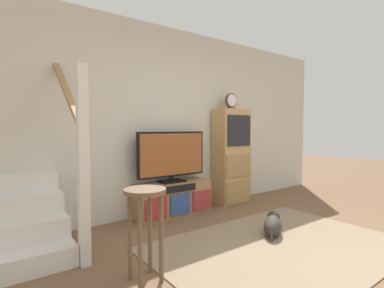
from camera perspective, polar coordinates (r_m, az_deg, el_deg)
ground_plane at (r=3.03m, az=26.83°, el=-21.31°), size 20.00×20.00×0.00m
back_wall at (r=4.44m, az=-2.43°, el=4.57°), size 6.40×0.12×2.70m
area_rug at (r=3.32m, az=17.00°, el=-18.82°), size 2.60×1.80×0.01m
media_console at (r=4.17m, az=-3.77°, el=-10.77°), size 1.13×0.38×0.47m
television at (r=4.09m, az=-3.99°, el=-2.26°), size 1.07×0.22×0.72m
side_cabinet at (r=4.80m, az=7.77°, el=-2.46°), size 0.58×0.38×1.55m
desk_clock at (r=4.77m, az=7.74°, el=8.38°), size 0.23×0.08×0.25m
staircase at (r=3.54m, az=-31.92°, el=-11.54°), size 1.00×1.36×2.20m
bar_stool_near at (r=2.41m, az=-9.24°, el=-13.32°), size 0.34×0.34×0.75m
dog at (r=3.61m, az=15.66°, el=-15.09°), size 0.48×0.42×0.23m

